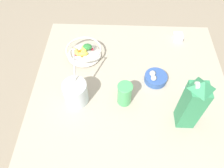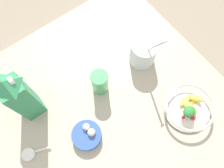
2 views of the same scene
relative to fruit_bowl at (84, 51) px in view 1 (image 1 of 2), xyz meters
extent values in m
plane|color=gray|center=(0.22, 0.26, -0.07)|extent=(6.00, 6.00, 0.00)
cube|color=#B2A893|center=(0.22, 0.26, -0.05)|extent=(1.00, 1.00, 0.03)
cylinder|color=silver|center=(0.00, 0.00, -0.03)|extent=(0.10, 0.10, 0.01)
cone|color=silver|center=(0.00, 0.00, 0.00)|extent=(0.19, 0.19, 0.04)
torus|color=silver|center=(0.00, 0.00, 0.02)|extent=(0.20, 0.20, 0.01)
ellipsoid|color=#EFD64C|center=(0.03, 0.00, 0.01)|extent=(0.03, 0.06, 0.03)
ellipsoid|color=#EFD64C|center=(0.00, 0.00, 0.01)|extent=(0.07, 0.04, 0.03)
ellipsoid|color=#EFD64C|center=(0.01, -0.04, 0.01)|extent=(0.07, 0.06, 0.03)
cylinder|color=orange|center=(0.00, -0.01, 0.01)|extent=(0.04, 0.04, 0.02)
cylinder|color=orange|center=(0.02, -0.01, 0.00)|extent=(0.04, 0.01, 0.01)
sphere|color=red|center=(0.03, -0.04, 0.00)|extent=(0.01, 0.01, 0.01)
sphere|color=red|center=(-0.02, 0.05, 0.00)|extent=(0.01, 0.01, 0.01)
sphere|color=red|center=(0.03, -0.02, 0.01)|extent=(0.02, 0.02, 0.02)
sphere|color=red|center=(0.01, 0.01, 0.00)|extent=(0.01, 0.01, 0.01)
sphere|color=red|center=(-0.04, 0.02, 0.01)|extent=(0.02, 0.02, 0.02)
ellipsoid|color=#2D7F38|center=(-0.01, 0.02, 0.02)|extent=(0.04, 0.05, 0.03)
cube|color=#338C59|center=(0.39, 0.50, 0.09)|extent=(0.08, 0.08, 0.26)
pyramid|color=#338C59|center=(0.39, 0.50, 0.24)|extent=(0.08, 0.08, 0.04)
cylinder|color=white|center=(0.39, 0.48, 0.24)|extent=(0.03, 0.01, 0.03)
cylinder|color=silver|center=(0.30, 0.00, 0.02)|extent=(0.11, 0.11, 0.12)
cylinder|color=white|center=(0.30, 0.00, 0.07)|extent=(0.10, 0.10, 0.02)
cylinder|color=silver|center=(0.25, 0.00, 0.13)|extent=(0.09, 0.02, 0.20)
ellipsoid|color=silver|center=(0.21, 0.01, 0.23)|extent=(0.01, 0.02, 0.01)
cylinder|color=#4CB266|center=(0.29, 0.23, 0.03)|extent=(0.07, 0.07, 0.13)
torus|color=#4CB266|center=(0.29, 0.23, 0.09)|extent=(0.07, 0.07, 0.01)
cube|color=silver|center=(-0.16, 0.55, -0.02)|extent=(0.05, 0.05, 0.04)
cube|color=brown|center=(-0.16, 0.55, -0.02)|extent=(0.05, 0.05, 0.02)
cylinder|color=white|center=(0.23, 0.61, -0.02)|extent=(0.05, 0.05, 0.02)
cylinder|color=white|center=(0.22, 0.56, -0.02)|extent=(0.03, 0.06, 0.01)
cylinder|color=#3356A3|center=(0.16, 0.39, -0.02)|extent=(0.12, 0.12, 0.04)
sphere|color=silver|center=(0.18, 0.37, 0.01)|extent=(0.03, 0.03, 0.03)
sphere|color=silver|center=(0.15, 0.37, 0.01)|extent=(0.03, 0.03, 0.03)
camera|label=1|loc=(0.86, 0.19, 0.88)|focal=35.00mm
camera|label=2|loc=(0.00, 0.38, 0.85)|focal=35.00mm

